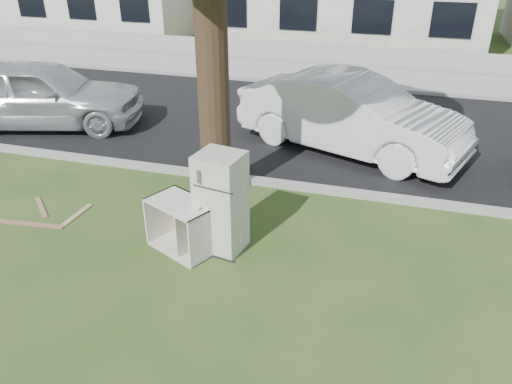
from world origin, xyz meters
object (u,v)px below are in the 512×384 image
(fridge, at_px, (221,203))
(cabinet, at_px, (183,225))
(car_center, at_px, (351,114))
(car_left, at_px, (43,94))

(fridge, height_order, cabinet, fridge)
(fridge, distance_m, car_center, 4.70)
(car_left, bearing_deg, car_center, -101.35)
(fridge, xyz_separation_m, car_center, (1.42, 4.48, 0.04))
(car_center, bearing_deg, car_left, 114.58)
(cabinet, relative_size, car_left, 0.21)
(car_left, bearing_deg, fridge, -138.40)
(cabinet, relative_size, car_center, 0.21)
(fridge, height_order, car_center, car_center)
(cabinet, bearing_deg, car_left, 168.44)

